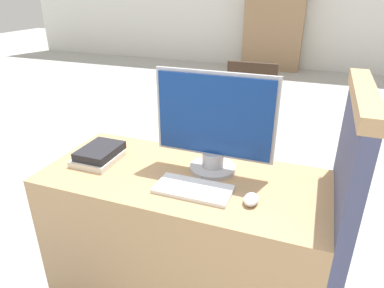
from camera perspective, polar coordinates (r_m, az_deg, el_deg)
The scene contains 8 objects.
desk at distance 1.69m, azimuth -1.40°, elevation -15.97°, with size 1.22×0.56×0.73m.
carrel_divider at distance 1.50m, azimuth 22.72°, elevation -13.06°, with size 0.07×0.61×1.17m.
monitor at distance 1.43m, azimuth 3.70°, elevation 3.27°, with size 0.52×0.20×0.44m.
keyboard at distance 1.37m, azimuth 0.23°, elevation -7.54°, with size 0.30×0.15×0.02m.
mouse at distance 1.31m, azimuth 9.81°, elevation -9.07°, with size 0.06×0.09×0.03m.
book_stack at distance 1.65m, azimuth -15.26°, elevation -1.69°, with size 0.18×0.22×0.07m.
far_chair at distance 3.04m, azimuth 9.15°, elevation 6.01°, with size 0.44×0.44×0.87m.
bookshelf_far at distance 6.86m, azimuth 13.62°, elevation 20.13°, with size 1.08×0.32×1.97m.
Camera 1 is at (0.49, -0.91, 1.47)m, focal length 32.00 mm.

